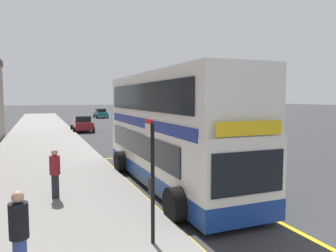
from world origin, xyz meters
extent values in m
plane|color=#333335|center=(0.00, 32.00, 0.00)|extent=(260.00, 260.00, 0.00)
cube|color=gray|center=(-7.00, 32.00, 0.07)|extent=(6.00, 76.00, 0.14)
cube|color=white|center=(-2.45, 7.87, 1.35)|extent=(2.41, 10.21, 2.30)
cube|color=white|center=(-2.45, 7.87, 3.45)|extent=(2.38, 10.00, 1.90)
cube|color=navy|center=(-2.45, 7.87, 0.50)|extent=(2.43, 10.23, 0.60)
cube|color=navy|center=(-2.45, 7.87, 2.52)|extent=(2.44, 9.39, 0.36)
cube|color=black|center=(-3.67, 8.27, 1.65)|extent=(0.04, 8.17, 0.90)
cube|color=black|center=(-3.67, 7.87, 3.50)|extent=(0.04, 8.98, 1.00)
cube|color=black|center=(-2.45, 2.74, 1.60)|extent=(2.12, 0.04, 1.10)
cube|color=yellow|center=(-2.45, 2.74, 2.72)|extent=(1.92, 0.04, 0.36)
cylinder|color=black|center=(-3.74, 4.19, 0.50)|extent=(0.56, 1.00, 1.00)
cylinder|color=black|center=(-1.16, 4.19, 0.50)|extent=(0.56, 1.00, 1.00)
cylinder|color=black|center=(-3.74, 10.67, 0.50)|extent=(0.56, 1.00, 1.00)
cylinder|color=black|center=(-1.16, 10.67, 0.50)|extent=(0.56, 1.00, 1.00)
cube|color=gold|center=(-3.92, 7.59, 0.01)|extent=(0.16, 13.57, 0.01)
cube|color=gold|center=(-1.12, 7.59, 0.01)|extent=(0.16, 13.57, 0.01)
cube|color=gold|center=(-2.52, 14.29, 0.01)|extent=(2.96, 0.16, 0.01)
cylinder|color=black|center=(-4.92, 2.93, 1.52)|extent=(0.09, 0.09, 2.77)
cube|color=silver|center=(-4.92, 3.19, 2.73)|extent=(0.05, 0.42, 0.30)
cube|color=red|center=(-4.92, 3.19, 2.93)|extent=(0.05, 0.42, 0.10)
cube|color=black|center=(-4.92, 3.03, 1.44)|extent=(0.06, 0.28, 0.40)
cube|color=maroon|center=(-3.14, 30.23, 0.66)|extent=(1.76, 4.20, 0.72)
cube|color=black|center=(-3.14, 30.13, 1.32)|extent=(1.52, 1.90, 0.60)
cylinder|color=black|center=(-4.07, 31.53, 0.30)|extent=(0.22, 0.60, 0.60)
cylinder|color=black|center=(-2.20, 31.53, 0.30)|extent=(0.22, 0.60, 0.60)
cylinder|color=black|center=(-4.07, 28.92, 0.30)|extent=(0.22, 0.60, 0.60)
cylinder|color=black|center=(-2.20, 28.92, 0.30)|extent=(0.22, 0.60, 0.60)
cube|color=#196066|center=(2.71, 52.35, 0.66)|extent=(1.76, 4.20, 0.72)
cube|color=black|center=(2.71, 52.25, 1.32)|extent=(1.52, 1.90, 0.60)
cylinder|color=black|center=(1.77, 53.65, 0.30)|extent=(0.22, 0.60, 0.60)
cylinder|color=black|center=(3.64, 53.65, 0.30)|extent=(0.22, 0.60, 0.60)
cylinder|color=black|center=(1.77, 51.04, 0.30)|extent=(0.22, 0.60, 0.60)
cylinder|color=black|center=(3.64, 51.04, 0.30)|extent=(0.22, 0.60, 0.60)
cylinder|color=#26262D|center=(-6.82, 7.30, 0.54)|extent=(0.24, 0.24, 0.80)
cylinder|color=maroon|center=(-6.82, 7.30, 1.25)|extent=(0.34, 0.34, 0.63)
sphere|color=tan|center=(-6.82, 7.30, 1.67)|extent=(0.21, 0.21, 0.21)
cylinder|color=black|center=(-7.65, 2.35, 1.28)|extent=(0.34, 0.34, 0.65)
sphere|color=tan|center=(-7.65, 2.35, 1.71)|extent=(0.22, 0.22, 0.22)
camera|label=1|loc=(-7.25, -3.82, 3.47)|focal=34.43mm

